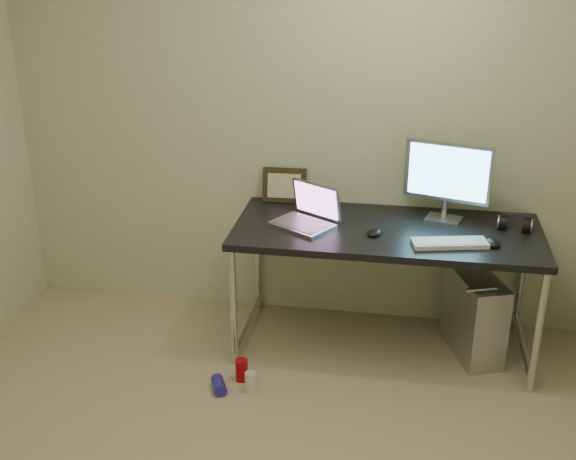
# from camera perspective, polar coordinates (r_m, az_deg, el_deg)

# --- Properties ---
(wall_back) EXTENTS (3.50, 0.02, 2.50)m
(wall_back) POSITION_cam_1_polar(r_m,az_deg,el_deg) (4.28, 0.78, 8.70)
(wall_back) COLOR beige
(wall_back) RESTS_ON ground
(desk) EXTENTS (1.70, 0.74, 0.75)m
(desk) POSITION_cam_1_polar(r_m,az_deg,el_deg) (4.07, 7.79, -0.84)
(desk) COLOR black
(desk) RESTS_ON ground
(tower_computer) EXTENTS (0.35, 0.51, 0.52)m
(tower_computer) POSITION_cam_1_polar(r_m,az_deg,el_deg) (4.29, 14.48, -6.51)
(tower_computer) COLOR silver
(tower_computer) RESTS_ON ground
(cable_a) EXTENTS (0.01, 0.16, 0.69)m
(cable_a) POSITION_cam_1_polar(r_m,az_deg,el_deg) (4.49, 13.77, -2.83)
(cable_a) COLOR black
(cable_a) RESTS_ON ground
(cable_b) EXTENTS (0.02, 0.11, 0.71)m
(cable_b) POSITION_cam_1_polar(r_m,az_deg,el_deg) (4.49, 14.91, -3.24)
(cable_b) COLOR black
(cable_b) RESTS_ON ground
(can_red) EXTENTS (0.09, 0.09, 0.13)m
(can_red) POSITION_cam_1_polar(r_m,az_deg,el_deg) (4.01, -3.68, -10.99)
(can_red) COLOR #B30A13
(can_red) RESTS_ON ground
(can_white) EXTENTS (0.08, 0.08, 0.11)m
(can_white) POSITION_cam_1_polar(r_m,az_deg,el_deg) (3.93, -2.96, -11.91)
(can_white) COLOR silver
(can_white) RESTS_ON ground
(can_blue) EXTENTS (0.12, 0.14, 0.07)m
(can_blue) POSITION_cam_1_polar(r_m,az_deg,el_deg) (3.96, -5.49, -12.11)
(can_blue) COLOR #2E24A7
(can_blue) RESTS_ON ground
(laptop) EXTENTS (0.41, 0.39, 0.22)m
(laptop) POSITION_cam_1_polar(r_m,az_deg,el_deg) (4.05, 1.56, 1.18)
(laptop) COLOR #AAA9B1
(laptop) RESTS_ON desk
(monitor) EXTENTS (0.48, 0.19, 0.46)m
(monitor) POSITION_cam_1_polar(r_m,az_deg,el_deg) (4.13, 12.49, 4.24)
(monitor) COLOR #AAA9B1
(monitor) RESTS_ON desk
(keyboard) EXTENTS (0.41, 0.21, 0.02)m
(keyboard) POSITION_cam_1_polar(r_m,az_deg,el_deg) (3.88, 12.66, -1.01)
(keyboard) COLOR white
(keyboard) RESTS_ON desk
(mouse_right) EXTENTS (0.10, 0.14, 0.04)m
(mouse_right) POSITION_cam_1_polar(r_m,az_deg,el_deg) (3.94, 15.84, -0.84)
(mouse_right) COLOR black
(mouse_right) RESTS_ON desk
(mouse_left) EXTENTS (0.10, 0.14, 0.04)m
(mouse_left) POSITION_cam_1_polar(r_m,az_deg,el_deg) (3.95, 6.86, -0.06)
(mouse_left) COLOR black
(mouse_left) RESTS_ON desk
(headphones) EXTENTS (0.19, 0.11, 0.12)m
(headphones) POSITION_cam_1_polar(r_m,az_deg,el_deg) (4.17, 17.49, 0.45)
(headphones) COLOR black
(headphones) RESTS_ON desk
(picture_frame) EXTENTS (0.27, 0.08, 0.21)m
(picture_frame) POSITION_cam_1_polar(r_m,az_deg,el_deg) (4.36, -0.29, 3.56)
(picture_frame) COLOR black
(picture_frame) RESTS_ON desk
(webcam) EXTENTS (0.05, 0.04, 0.13)m
(webcam) POSITION_cam_1_polar(r_m,az_deg,el_deg) (4.26, 2.97, 2.90)
(webcam) COLOR silver
(webcam) RESTS_ON desk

